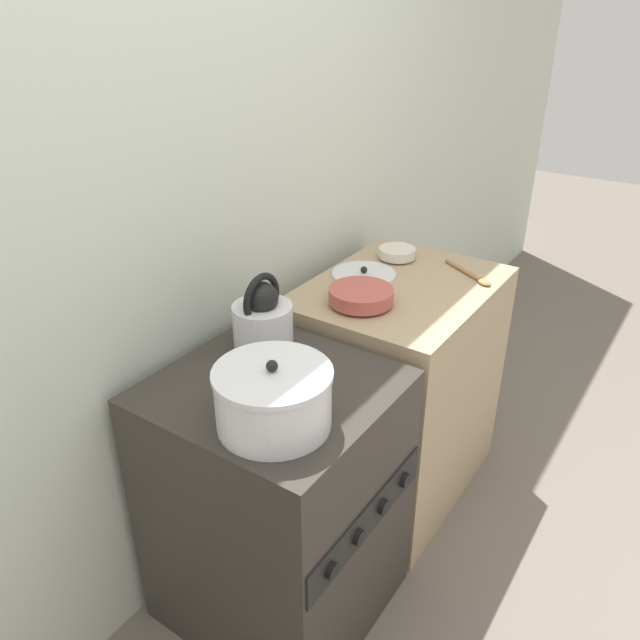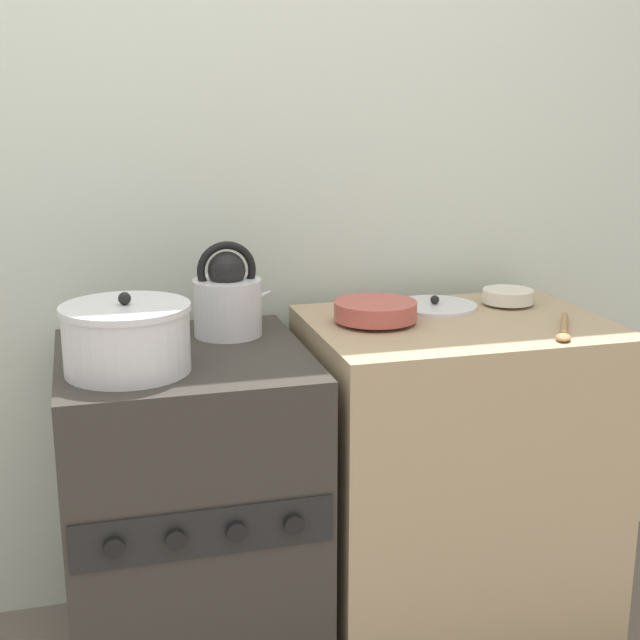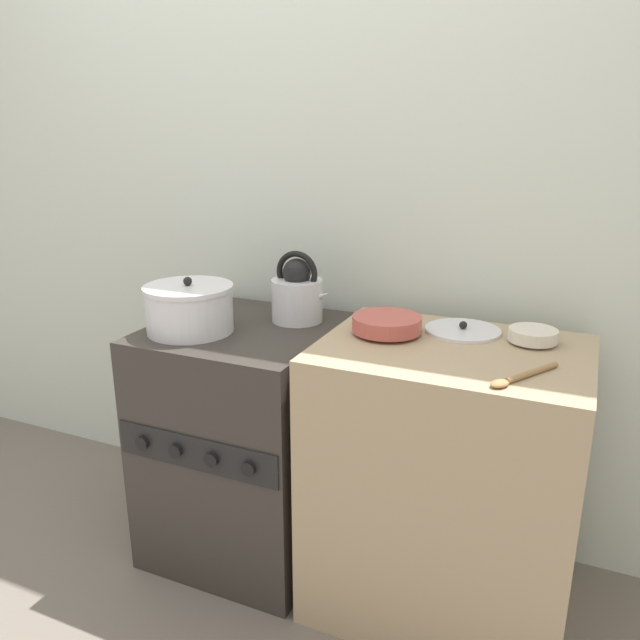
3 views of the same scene
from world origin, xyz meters
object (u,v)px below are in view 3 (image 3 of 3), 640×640
Objects in this scene: cooking_pot at (189,308)px; small_ceramic_bowl at (533,335)px; stove at (248,438)px; enamel_bowl at (387,324)px; loose_pot_lid at (463,330)px; kettle at (297,294)px.

small_ceramic_bowl is (1.03, 0.22, -0.02)m from cooking_pot.
cooking_pot is (-0.13, -0.11, 0.49)m from stove.
loose_pot_lid is (0.21, 0.11, -0.03)m from enamel_bowl.
small_ceramic_bowl is at bearing 6.84° from stove.
stove is at bearing -134.75° from kettle.
loose_pot_lid is at bearing 173.56° from small_ceramic_bowl.
cooking_pot is at bearing -137.50° from kettle.
loose_pot_lid is at bearing 28.27° from enamel_bowl.
enamel_bowl is 1.52× the size of small_ceramic_bowl.
small_ceramic_bowl is at bearing -6.44° from loose_pot_lid.
small_ceramic_bowl reaches higher than loose_pot_lid.
enamel_bowl is at bearing -18.07° from kettle.
enamel_bowl is at bearing -151.73° from loose_pot_lid.
cooking_pot reaches higher than stove.
enamel_bowl is 0.24m from loose_pot_lid.
enamel_bowl is at bearing 2.32° from stove.
enamel_bowl is (0.62, 0.13, -0.01)m from cooking_pot.
kettle is 0.85× the size of cooking_pot.
small_ceramic_bowl is at bearing 11.87° from cooking_pot.
cooking_pot is at bearing -163.82° from loose_pot_lid.
loose_pot_lid is (0.56, -0.00, -0.05)m from kettle.
small_ceramic_bowl reaches higher than stove.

